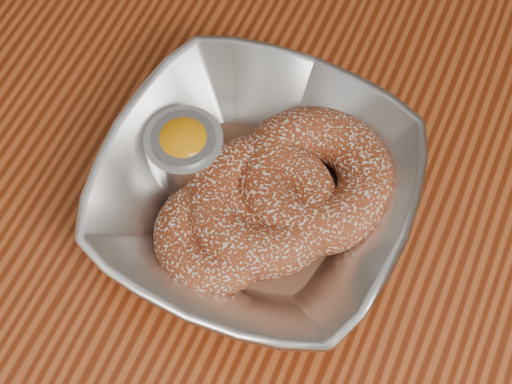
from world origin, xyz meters
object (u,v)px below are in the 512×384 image
at_px(donut_front, 216,235).
at_px(ramekin, 185,151).
at_px(donut_back, 314,179).
at_px(donut_extra, 261,205).
at_px(serving_bowl, 256,194).
at_px(table, 368,291).

relative_size(donut_front, ramekin, 1.54).
relative_size(donut_back, donut_extra, 1.05).
relative_size(donut_extra, ramekin, 1.94).
bearing_deg(donut_extra, donut_front, -121.82).
distance_m(donut_back, ramekin, 0.10).
height_order(serving_bowl, ramekin, ramekin).
relative_size(table, serving_bowl, 5.43).
relative_size(donut_back, donut_front, 1.33).
bearing_deg(serving_bowl, donut_front, -107.56).
xyz_separation_m(table, ramekin, (-0.16, -0.00, 0.13)).
distance_m(donut_front, donut_extra, 0.04).
height_order(donut_front, donut_extra, donut_extra).
bearing_deg(ramekin, donut_front, -45.80).
bearing_deg(donut_back, serving_bowl, -142.29).
bearing_deg(ramekin, donut_back, 10.52).
distance_m(donut_front, ramekin, 0.07).
bearing_deg(table, serving_bowl, -173.08).
bearing_deg(donut_front, ramekin, 134.20).
height_order(table, serving_bowl, serving_bowl).
bearing_deg(ramekin, serving_bowl, -8.07).
xyz_separation_m(table, serving_bowl, (-0.10, -0.01, 0.13)).
distance_m(donut_extra, ramekin, 0.07).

